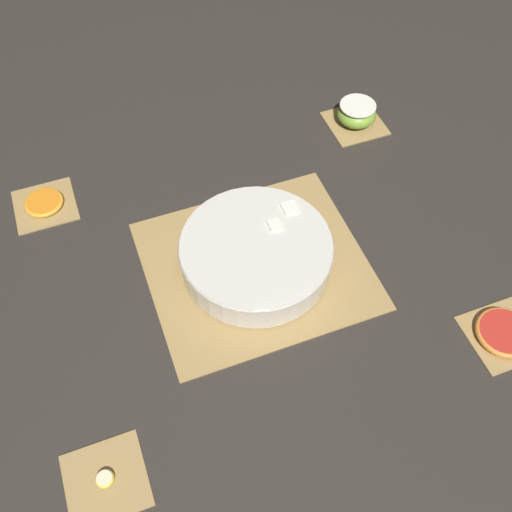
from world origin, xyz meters
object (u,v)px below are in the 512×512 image
(apple_half, at_px, (357,113))
(orange_slice_whole, at_px, (44,202))
(banana_coin_single, at_px, (105,479))
(grapefruit_slice, at_px, (504,332))
(fruit_salad_bowl, at_px, (256,252))

(apple_half, height_order, orange_slice_whole, apple_half)
(apple_half, relative_size, banana_coin_single, 3.07)
(apple_half, relative_size, grapefruit_slice, 0.87)
(orange_slice_whole, height_order, grapefruit_slice, grapefruit_slice)
(fruit_salad_bowl, xyz_separation_m, banana_coin_single, (-0.36, -0.30, -0.03))
(orange_slice_whole, bearing_deg, apple_half, 0.00)
(fruit_salad_bowl, height_order, grapefruit_slice, fruit_salad_bowl)
(banana_coin_single, bearing_deg, grapefruit_slice, -0.00)
(orange_slice_whole, relative_size, grapefruit_slice, 0.79)
(apple_half, bearing_deg, grapefruit_slice, -90.00)
(fruit_salad_bowl, bearing_deg, grapefruit_slice, -39.78)
(fruit_salad_bowl, xyz_separation_m, orange_slice_whole, (-0.36, 0.30, -0.03))
(apple_half, distance_m, orange_slice_whole, 0.72)
(banana_coin_single, distance_m, grapefruit_slice, 0.72)
(fruit_salad_bowl, distance_m, orange_slice_whole, 0.47)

